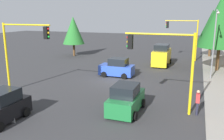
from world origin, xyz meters
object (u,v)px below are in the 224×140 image
Objects in this scene: car_blue at (117,68)px; car_green at (126,99)px; tree_roadside_mid at (222,20)px; car_black at (1,108)px; pedestrian_crossing at (198,102)px; traffic_signal_far_left at (184,32)px; traffic_signal_near_left at (164,56)px; street_lamp_curbside at (215,37)px; traffic_signal_near_right at (22,44)px; delivery_van_yellow at (162,56)px; tree_roadside_far at (212,26)px; tree_opposite_side at (73,30)px.

car_green is at bearing 22.23° from car_blue.
car_black is (19.04, -13.42, -5.00)m from tree_roadside_mid.
traffic_signal_far_left is at bearing -173.49° from pedestrian_crossing.
traffic_signal_far_left reaches higher than pedestrian_crossing.
traffic_signal_near_left is 10.26m from street_lamp_curbside.
pedestrian_crossing is at bearing 6.51° from traffic_signal_far_left.
traffic_signal_near_right is 14.08m from pedestrian_crossing.
car_black is at bearing -20.04° from traffic_signal_far_left.
car_black is (20.41, -6.79, -0.39)m from delivery_van_yellow.
tree_roadside_mid reaches higher than car_black.
tree_roadside_far is 1.17× the size of tree_opposite_side.
street_lamp_curbside is 21.87m from tree_opposite_side.
tree_opposite_side is at bearing -83.18° from traffic_signal_far_left.
tree_roadside_mid reaches higher than delivery_van_yellow.
street_lamp_curbside reaches higher than delivery_van_yellow.
street_lamp_curbside reaches higher than pedestrian_crossing.
car_green is (21.01, -2.31, -3.20)m from traffic_signal_far_left.
traffic_signal_near_right is at bearing -30.62° from delivery_van_yellow.
tree_opposite_side reaches higher than car_black.
delivery_van_yellow reaches higher than car_black.
traffic_signal_near_left is 1.50× the size of car_blue.
traffic_signal_near_left is 3.75m from pedestrian_crossing.
tree_opposite_side is at bearing -73.69° from tree_roadside_far.
street_lamp_curbside is 10.22m from car_blue.
car_blue is (-8.00, 5.44, -3.24)m from traffic_signal_near_right.
tree_roadside_far is 11.15m from delivery_van_yellow.
delivery_van_yellow is 16.38m from car_green.
tree_roadside_mid is 14.84m from pedestrian_crossing.
tree_opposite_side is 14.87m from delivery_van_yellow.
delivery_van_yellow is at bearing -163.12° from pedestrian_crossing.
tree_opposite_side is (-8.39, -20.20, -0.29)m from street_lamp_curbside.
street_lamp_curbside is 10.12m from pedestrian_crossing.
tree_opposite_side reaches higher than traffic_signal_near_right.
tree_roadside_far reaches higher than delivery_van_yellow.
street_lamp_curbside is 1.91× the size of car_black.
car_black is (23.04, 7.58, -3.16)m from tree_opposite_side.
traffic_signal_near_right is 17.75m from street_lamp_curbside.
car_green is 1.03× the size of car_black.
car_green is at bearing -65.86° from traffic_signal_near_left.
traffic_signal_near_left is at bearing 119.06° from car_black.
car_green is (16.37, 0.03, -0.39)m from delivery_van_yellow.
traffic_signal_far_left is (-20.00, 11.44, -0.04)m from traffic_signal_near_right.
tree_opposite_side is at bearing -100.78° from tree_roadside_mid.
traffic_signal_near_right is 21.13m from tree_roadside_mid.
tree_opposite_side reaches higher than traffic_signal_near_left.
traffic_signal_far_left is 0.83× the size of street_lamp_curbside.
street_lamp_curbside is at bearing 151.37° from car_green.
traffic_signal_far_left is 1.61× the size of car_blue.
car_blue is (10.00, 10.72, -3.16)m from tree_opposite_side.
traffic_signal_near_right is 1.62× the size of car_blue.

